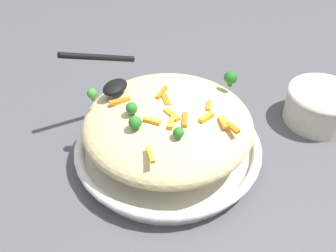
# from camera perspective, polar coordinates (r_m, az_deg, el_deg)

# --- Properties ---
(ground_plane) EXTENTS (2.40, 2.40, 0.00)m
(ground_plane) POSITION_cam_1_polar(r_m,az_deg,el_deg) (0.77, 0.00, -4.47)
(ground_plane) COLOR #4C4C51
(serving_bowl) EXTENTS (0.36, 0.36, 0.04)m
(serving_bowl) POSITION_cam_1_polar(r_m,az_deg,el_deg) (0.75, 0.00, -3.25)
(serving_bowl) COLOR white
(serving_bowl) RESTS_ON ground_plane
(pasta_mound) EXTENTS (0.32, 0.32, 0.09)m
(pasta_mound) POSITION_cam_1_polar(r_m,az_deg,el_deg) (0.71, 0.00, 0.36)
(pasta_mound) COLOR #DBC689
(pasta_mound) RESTS_ON serving_bowl
(carrot_piece_0) EXTENTS (0.04, 0.01, 0.01)m
(carrot_piece_0) POSITION_cam_1_polar(r_m,az_deg,el_deg) (0.71, -0.95, 4.99)
(carrot_piece_0) COLOR orange
(carrot_piece_0) RESTS_ON pasta_mound
(carrot_piece_1) EXTENTS (0.01, 0.03, 0.01)m
(carrot_piece_1) POSITION_cam_1_polar(r_m,az_deg,el_deg) (0.65, -2.18, 0.65)
(carrot_piece_1) COLOR orange
(carrot_piece_1) RESTS_ON pasta_mound
(carrot_piece_2) EXTENTS (0.03, 0.02, 0.01)m
(carrot_piece_2) POSITION_cam_1_polar(r_m,az_deg,el_deg) (0.66, 5.64, 1.12)
(carrot_piece_2) COLOR orange
(carrot_piece_2) RESTS_ON pasta_mound
(carrot_piece_3) EXTENTS (0.03, 0.03, 0.01)m
(carrot_piece_3) POSITION_cam_1_polar(r_m,az_deg,el_deg) (0.69, -0.33, 3.92)
(carrot_piece_3) COLOR orange
(carrot_piece_3) RESTS_ON pasta_mound
(carrot_piece_4) EXTENTS (0.03, 0.03, 0.01)m
(carrot_piece_4) POSITION_cam_1_polar(r_m,az_deg,el_deg) (0.59, -2.66, -4.26)
(carrot_piece_4) COLOR orange
(carrot_piece_4) RESTS_ON pasta_mound
(carrot_piece_5) EXTENTS (0.03, 0.02, 0.01)m
(carrot_piece_5) POSITION_cam_1_polar(r_m,az_deg,el_deg) (0.64, 0.58, 0.56)
(carrot_piece_5) COLOR orange
(carrot_piece_5) RESTS_ON pasta_mound
(carrot_piece_6) EXTENTS (0.02, 0.03, 0.01)m
(carrot_piece_6) POSITION_cam_1_polar(r_m,az_deg,el_deg) (0.64, 9.49, -0.49)
(carrot_piece_6) COLOR orange
(carrot_piece_6) RESTS_ON pasta_mound
(carrot_piece_7) EXTENTS (0.04, 0.03, 0.01)m
(carrot_piece_7) POSITION_cam_1_polar(r_m,az_deg,el_deg) (0.70, -7.22, 3.71)
(carrot_piece_7) COLOR orange
(carrot_piece_7) RESTS_ON pasta_mound
(carrot_piece_8) EXTENTS (0.03, 0.03, 0.01)m
(carrot_piece_8) POSITION_cam_1_polar(r_m,az_deg,el_deg) (0.66, 8.31, 0.54)
(carrot_piece_8) COLOR orange
(carrot_piece_8) RESTS_ON pasta_mound
(carrot_piece_9) EXTENTS (0.03, 0.02, 0.01)m
(carrot_piece_9) POSITION_cam_1_polar(r_m,az_deg,el_deg) (0.69, 6.12, 3.03)
(carrot_piece_9) COLOR orange
(carrot_piece_9) RESTS_ON pasta_mound
(carrot_piece_10) EXTENTS (0.02, 0.04, 0.01)m
(carrot_piece_10) POSITION_cam_1_polar(r_m,az_deg,el_deg) (0.66, 0.57, 1.70)
(carrot_piece_10) COLOR orange
(carrot_piece_10) RESTS_ON pasta_mound
(carrot_piece_11) EXTENTS (0.04, 0.02, 0.01)m
(carrot_piece_11) POSITION_cam_1_polar(r_m,az_deg,el_deg) (0.65, 2.55, 0.94)
(carrot_piece_11) COLOR orange
(carrot_piece_11) RESTS_ON pasta_mound
(broccoli_floret_0) EXTENTS (0.02, 0.02, 0.03)m
(broccoli_floret_0) POSITION_cam_1_polar(r_m,az_deg,el_deg) (0.63, -4.94, 0.51)
(broccoli_floret_0) COLOR #296820
(broccoli_floret_0) RESTS_ON pasta_mound
(broccoli_floret_1) EXTENTS (0.02, 0.02, 0.02)m
(broccoli_floret_1) POSITION_cam_1_polar(r_m,az_deg,el_deg) (0.62, 1.59, -1.02)
(broccoli_floret_1) COLOR #296820
(broccoli_floret_1) RESTS_ON pasta_mound
(broccoli_floret_2) EXTENTS (0.03, 0.03, 0.03)m
(broccoli_floret_2) POSITION_cam_1_polar(r_m,az_deg,el_deg) (0.75, 9.35, 7.13)
(broccoli_floret_2) COLOR #205B1C
(broccoli_floret_2) RESTS_ON pasta_mound
(broccoli_floret_3) EXTENTS (0.02, 0.02, 0.02)m
(broccoli_floret_3) POSITION_cam_1_polar(r_m,az_deg,el_deg) (0.71, -11.26, 4.75)
(broccoli_floret_3) COLOR #377928
(broccoli_floret_3) RESTS_ON pasta_mound
(broccoli_floret_4) EXTENTS (0.02, 0.02, 0.02)m
(broccoli_floret_4) POSITION_cam_1_polar(r_m,az_deg,el_deg) (0.66, -5.47, 2.67)
(broccoli_floret_4) COLOR #296820
(broccoli_floret_4) RESTS_ON pasta_mound
(serving_spoon) EXTENTS (0.14, 0.13, 0.07)m
(serving_spoon) POSITION_cam_1_polar(r_m,az_deg,el_deg) (0.74, -8.86, 7.42)
(serving_spoon) COLOR black
(serving_spoon) RESTS_ON pasta_mound
(companion_bowl) EXTENTS (0.15, 0.15, 0.08)m
(companion_bowl) POSITION_cam_1_polar(r_m,az_deg,el_deg) (0.89, 21.93, 3.03)
(companion_bowl) COLOR beige
(companion_bowl) RESTS_ON ground_plane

